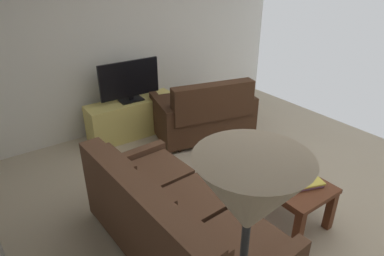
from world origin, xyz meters
TOP-DOWN VIEW (x-y plane):
  - ground_plane at (0.00, 0.00)m, footprint 5.20×4.88m
  - wall_right at (2.60, 0.00)m, footprint 0.12×4.88m
  - sofa_main at (-0.01, 1.12)m, footprint 1.88×0.97m
  - loveseat_near at (1.56, -0.41)m, footprint 1.10×1.46m
  - coffee_table at (-0.02, -0.01)m, footprint 1.19×0.55m
  - floor_lamp at (-1.22, 1.57)m, footprint 0.36×0.36m
  - tv_stand at (2.20, 0.38)m, footprint 0.41×1.27m
  - flat_tv at (2.20, 0.38)m, footprint 0.21×0.85m
  - book_stack at (-0.37, -0.09)m, footprint 0.29×0.33m
  - tv_remote at (0.41, 0.11)m, footprint 0.16×0.11m

SIDE VIEW (x-z plane):
  - ground_plane at x=0.00m, z-range -0.01..0.00m
  - tv_stand at x=2.20m, z-range 0.00..0.53m
  - sofa_main at x=-0.01m, z-range -0.07..0.80m
  - loveseat_near at x=1.56m, z-range -0.06..0.81m
  - coffee_table at x=-0.02m, z-range 0.15..0.60m
  - tv_remote at x=0.41m, z-range 0.45..0.47m
  - book_stack at x=-0.37m, z-range 0.45..0.49m
  - flat_tv at x=2.20m, z-range 0.54..1.09m
  - wall_right at x=2.60m, z-range 0.00..2.51m
  - floor_lamp at x=-1.22m, z-range 0.63..2.39m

